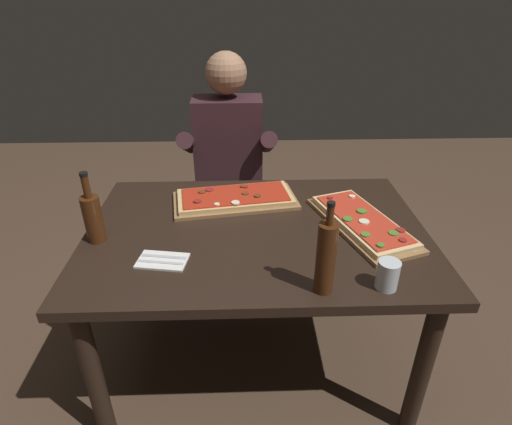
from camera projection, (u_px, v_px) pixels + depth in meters
The scene contains 10 objects.
ground_plane at pixel (256, 355), 2.08m from camera, with size 6.40×6.40×0.00m, color #4C3828.
dining_table at pixel (256, 248), 1.77m from camera, with size 1.40×0.96×0.74m.
pizza_rectangular_front at pixel (235, 199), 1.92m from camera, with size 0.60×0.35×0.05m.
pizza_rectangular_left at pixel (362, 222), 1.73m from camera, with size 0.40×0.59×0.05m.
wine_bottle_dark at pixel (326, 257), 1.32m from camera, with size 0.06×0.06×0.33m.
oil_bottle_amber at pixel (93, 217), 1.59m from camera, with size 0.07×0.07×0.29m.
tumbler_near_camera at pixel (387, 276), 1.37m from camera, with size 0.07×0.07×0.10m.
napkin_cutlery_set at pixel (162, 261), 1.52m from camera, with size 0.20×0.14×0.01m.
diner_chair at pixel (230, 192), 2.59m from camera, with size 0.44×0.44×0.87m.
seated_diner at pixel (229, 161), 2.36m from camera, with size 0.53×0.41×1.33m.
Camera 1 is at (-0.05, -1.47, 1.64)m, focal length 29.09 mm.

